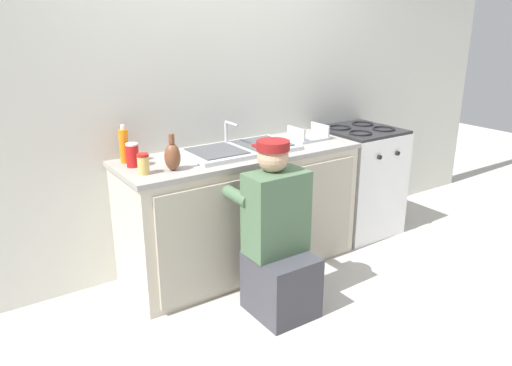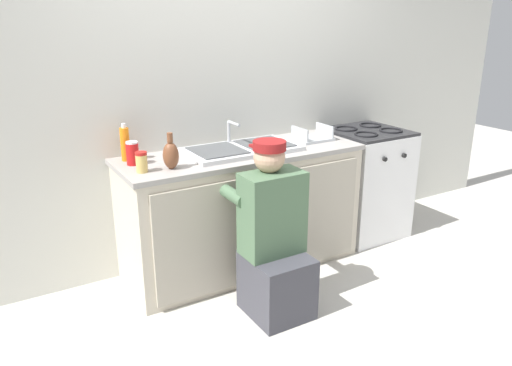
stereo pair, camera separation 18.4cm
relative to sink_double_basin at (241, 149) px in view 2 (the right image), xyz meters
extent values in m
plane|color=beige|center=(0.00, -0.30, -0.91)|extent=(12.00, 12.00, 0.00)
cube|color=silver|center=(0.00, 0.35, 0.34)|extent=(6.00, 0.10, 2.50)
cube|color=beige|center=(0.00, 0.00, -0.48)|extent=(1.72, 0.60, 0.86)
cube|color=#AFA694|center=(-0.41, -0.31, -0.48)|extent=(0.76, 0.02, 0.75)
cube|color=#AFA694|center=(0.41, -0.31, -0.48)|extent=(0.76, 0.02, 0.75)
cube|color=#9E9993|center=(0.00, 0.00, -0.04)|extent=(1.76, 0.62, 0.03)
cube|color=silver|center=(0.00, 0.00, 0.00)|extent=(0.80, 0.44, 0.03)
cube|color=#4C4F51|center=(-0.19, 0.00, 0.01)|extent=(0.33, 0.35, 0.01)
cube|color=#4C4F51|center=(0.19, 0.00, 0.01)|extent=(0.33, 0.35, 0.01)
cylinder|color=#B7BABF|center=(0.00, 0.19, 0.07)|extent=(0.02, 0.02, 0.18)
cylinder|color=#B7BABF|center=(0.00, 0.11, 0.16)|extent=(0.02, 0.16, 0.02)
cube|color=white|center=(1.19, 0.00, -0.47)|extent=(0.59, 0.60, 0.88)
cube|color=#262628|center=(1.19, 0.00, -0.02)|extent=(0.58, 0.59, 0.02)
torus|color=black|center=(1.06, -0.12, 0.00)|extent=(0.19, 0.19, 0.02)
torus|color=black|center=(1.33, -0.12, 0.00)|extent=(0.19, 0.19, 0.02)
torus|color=black|center=(1.06, 0.12, 0.00)|extent=(0.19, 0.19, 0.02)
torus|color=black|center=(1.33, 0.12, 0.00)|extent=(0.19, 0.19, 0.02)
cylinder|color=black|center=(1.09, -0.31, -0.16)|extent=(0.04, 0.02, 0.04)
cylinder|color=black|center=(1.30, -0.31, -0.16)|extent=(0.04, 0.02, 0.04)
cube|color=#3F3F47|center=(-0.13, -0.68, -0.71)|extent=(0.36, 0.40, 0.40)
cube|color=#4C6B4C|center=(-0.13, -0.62, -0.25)|extent=(0.38, 0.22, 0.52)
sphere|color=tan|center=(-0.13, -0.58, 0.10)|extent=(0.19, 0.19, 0.19)
cylinder|color=maroon|center=(-0.13, -0.58, 0.17)|extent=(0.20, 0.20, 0.06)
cube|color=maroon|center=(-0.13, -0.49, 0.15)|extent=(0.13, 0.09, 0.02)
cylinder|color=#4C6B4C|center=(-0.30, -0.42, -0.16)|extent=(0.08, 0.30, 0.08)
cylinder|color=#4C6B4C|center=(0.04, -0.42, -0.16)|extent=(0.08, 0.30, 0.08)
cylinder|color=#DBB760|center=(-0.76, -0.12, 0.04)|extent=(0.07, 0.07, 0.11)
cylinder|color=#B21E19|center=(-0.76, -0.12, 0.10)|extent=(0.07, 0.07, 0.02)
cube|color=#B2B7BC|center=(0.63, 0.01, -0.01)|extent=(0.28, 0.22, 0.02)
cube|color=#B2B7BC|center=(0.51, 0.01, 0.04)|extent=(0.01, 0.21, 0.10)
cube|color=#B2B7BC|center=(0.75, 0.01, 0.04)|extent=(0.01, 0.21, 0.10)
ellipsoid|color=brown|center=(-0.58, -0.14, 0.07)|extent=(0.10, 0.10, 0.17)
cylinder|color=brown|center=(-0.58, -0.14, 0.18)|extent=(0.04, 0.04, 0.06)
cylinder|color=orange|center=(-0.77, 0.18, 0.09)|extent=(0.06, 0.06, 0.22)
cylinder|color=white|center=(-0.77, 0.18, 0.22)|extent=(0.03, 0.03, 0.03)
cylinder|color=red|center=(-0.76, 0.07, 0.05)|extent=(0.08, 0.08, 0.14)
cylinder|color=white|center=(-0.76, 0.07, 0.13)|extent=(0.08, 0.08, 0.01)
camera|label=1|loc=(-1.81, -2.88, 0.90)|focal=35.00mm
camera|label=2|loc=(-1.65, -2.98, 0.90)|focal=35.00mm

